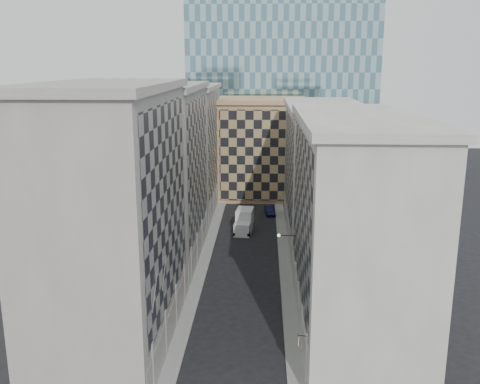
% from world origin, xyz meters
% --- Properties ---
extents(sidewalk_west, '(1.50, 100.00, 0.15)m').
position_xyz_m(sidewalk_west, '(-5.25, 30.00, 0.07)').
color(sidewalk_west, gray).
rests_on(sidewalk_west, ground).
extents(sidewalk_east, '(1.50, 100.00, 0.15)m').
position_xyz_m(sidewalk_east, '(5.25, 30.00, 0.07)').
color(sidewalk_east, gray).
rests_on(sidewalk_east, ground).
extents(bldg_left_a, '(10.80, 22.80, 23.70)m').
position_xyz_m(bldg_left_a, '(-10.88, 11.00, 11.82)').
color(bldg_left_a, gray).
rests_on(bldg_left_a, ground).
extents(bldg_left_b, '(10.80, 22.80, 22.70)m').
position_xyz_m(bldg_left_b, '(-10.88, 33.00, 11.32)').
color(bldg_left_b, gray).
rests_on(bldg_left_b, ground).
extents(bldg_left_c, '(10.80, 22.80, 21.70)m').
position_xyz_m(bldg_left_c, '(-10.88, 55.00, 10.83)').
color(bldg_left_c, gray).
rests_on(bldg_left_c, ground).
extents(bldg_right_a, '(10.80, 26.80, 20.70)m').
position_xyz_m(bldg_right_a, '(10.88, 15.00, 10.32)').
color(bldg_right_a, '#A8A49A').
rests_on(bldg_right_a, ground).
extents(bldg_right_b, '(10.80, 28.80, 19.70)m').
position_xyz_m(bldg_right_b, '(10.89, 42.00, 9.85)').
color(bldg_right_b, '#A8A49A').
rests_on(bldg_right_b, ground).
extents(tan_block, '(16.80, 14.80, 18.80)m').
position_xyz_m(tan_block, '(2.00, 67.90, 9.44)').
color(tan_block, '#A98259').
rests_on(tan_block, ground).
extents(church_tower, '(7.20, 7.20, 51.50)m').
position_xyz_m(church_tower, '(0.00, 82.00, 26.95)').
color(church_tower, '#2E2824').
rests_on(church_tower, ground).
extents(flagpoles_left, '(0.10, 6.33, 2.33)m').
position_xyz_m(flagpoles_left, '(-5.90, 6.00, 8.00)').
color(flagpoles_left, gray).
rests_on(flagpoles_left, ground).
extents(bracket_lamp, '(1.98, 0.36, 0.36)m').
position_xyz_m(bracket_lamp, '(4.38, 24.00, 6.20)').
color(bracket_lamp, black).
rests_on(bracket_lamp, ground).
extents(box_truck, '(3.01, 6.25, 3.32)m').
position_xyz_m(box_truck, '(-0.53, 44.66, 1.45)').
color(box_truck, white).
rests_on(box_truck, ground).
extents(dark_car, '(1.99, 4.40, 1.40)m').
position_xyz_m(dark_car, '(3.50, 54.17, 0.70)').
color(dark_car, black).
rests_on(dark_car, ground).
extents(shop_sign, '(0.77, 0.68, 0.77)m').
position_xyz_m(shop_sign, '(5.42, 4.79, 3.84)').
color(shop_sign, black).
rests_on(shop_sign, ground).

